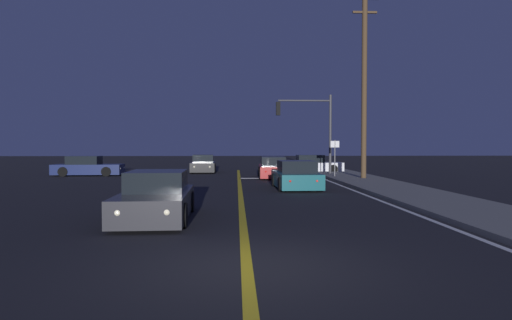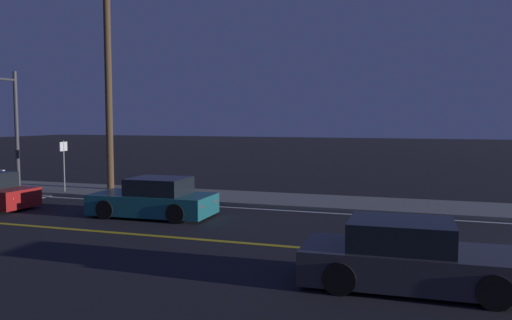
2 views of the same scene
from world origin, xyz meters
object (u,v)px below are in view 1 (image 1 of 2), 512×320
object	(u,v)px
car_following_oncoming_black	(203,165)
utility_pole_right	(364,82)
street_sign_corner	(335,153)
traffic_signal_near_right	(310,122)
car_lead_oncoming_white	(313,165)
car_distant_tail_red	(273,169)
car_side_waiting_navy	(87,167)
car_far_approaching_charcoal	(156,198)
car_mid_block_teal	(296,176)

from	to	relation	value
car_following_oncoming_black	utility_pole_right	world-z (taller)	utility_pole_right
car_following_oncoming_black	street_sign_corner	bearing A→B (deg)	138.95
traffic_signal_near_right	utility_pole_right	xyz separation A→B (m)	(2.48, -4.21, 2.13)
utility_pole_right	traffic_signal_near_right	bearing A→B (deg)	120.48
car_lead_oncoming_white	car_following_oncoming_black	world-z (taller)	same
car_distant_tail_red	traffic_signal_near_right	distance (m)	4.53
car_following_oncoming_black	traffic_signal_near_right	size ratio (longest dim) A/B	0.80
car_side_waiting_navy	traffic_signal_near_right	world-z (taller)	traffic_signal_near_right
car_side_waiting_navy	car_distant_tail_red	xyz separation A→B (m)	(12.41, -2.48, 0.00)
car_following_oncoming_black	car_far_approaching_charcoal	bearing A→B (deg)	88.78
car_far_approaching_charcoal	street_sign_corner	bearing A→B (deg)	-120.94
car_lead_oncoming_white	traffic_signal_near_right	world-z (taller)	traffic_signal_near_right
car_lead_oncoming_white	utility_pole_right	distance (m)	9.18
car_mid_block_teal	car_lead_oncoming_white	size ratio (longest dim) A/B	0.98
car_distant_tail_red	car_lead_oncoming_white	bearing A→B (deg)	57.86
car_lead_oncoming_white	car_far_approaching_charcoal	bearing A→B (deg)	-21.66
car_far_approaching_charcoal	traffic_signal_near_right	bearing A→B (deg)	-114.04
car_lead_oncoming_white	car_far_approaching_charcoal	size ratio (longest dim) A/B	0.97
car_mid_block_teal	car_far_approaching_charcoal	world-z (taller)	same
car_distant_tail_red	car_mid_block_teal	distance (m)	7.20
car_side_waiting_navy	traffic_signal_near_right	bearing A→B (deg)	86.81
car_far_approaching_charcoal	traffic_signal_near_right	size ratio (longest dim) A/B	0.81
car_distant_tail_red	traffic_signal_near_right	size ratio (longest dim) A/B	0.85
car_side_waiting_navy	street_sign_corner	bearing A→B (deg)	77.20
car_mid_block_teal	street_sign_corner	bearing A→B (deg)	60.83
car_far_approaching_charcoal	traffic_signal_near_right	distance (m)	19.39
car_distant_tail_red	car_mid_block_teal	xyz separation A→B (m)	(0.51, -7.18, 0.00)
car_following_oncoming_black	traffic_signal_near_right	world-z (taller)	traffic_signal_near_right
traffic_signal_near_right	utility_pole_right	bearing A→B (deg)	120.48
car_mid_block_teal	car_far_approaching_charcoal	xyz separation A→B (m)	(-5.07, -8.61, 0.00)
utility_pole_right	street_sign_corner	bearing A→B (deg)	134.87
car_side_waiting_navy	car_lead_oncoming_white	world-z (taller)	same
car_side_waiting_navy	street_sign_corner	distance (m)	16.56
car_lead_oncoming_white	utility_pole_right	bearing A→B (deg)	12.67
car_distant_tail_red	car_following_oncoming_black	size ratio (longest dim) A/B	1.06
car_mid_block_teal	car_lead_oncoming_white	xyz separation A→B (m)	(2.90, 12.25, -0.00)
car_side_waiting_navy	car_lead_oncoming_white	distance (m)	16.04
traffic_signal_near_right	street_sign_corner	size ratio (longest dim) A/B	2.30
car_side_waiting_navy	car_following_oncoming_black	bearing A→B (deg)	114.66
car_far_approaching_charcoal	street_sign_corner	distance (m)	17.12
car_following_oncoming_black	car_side_waiting_navy	bearing A→B (deg)	23.74
car_distant_tail_red	car_following_oncoming_black	bearing A→B (deg)	130.24
car_mid_block_teal	traffic_signal_near_right	xyz separation A→B (m)	(2.18, 9.11, 3.08)
car_distant_tail_red	street_sign_corner	size ratio (longest dim) A/B	1.95
utility_pole_right	car_mid_block_teal	bearing A→B (deg)	-133.52
car_far_approaching_charcoal	car_following_oncoming_black	world-z (taller)	same
car_side_waiting_navy	car_following_oncoming_black	distance (m)	8.39
car_far_approaching_charcoal	car_following_oncoming_black	bearing A→B (deg)	-90.99
car_distant_tail_red	utility_pole_right	size ratio (longest dim) A/B	0.41
car_side_waiting_navy	street_sign_corner	size ratio (longest dim) A/B	1.92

